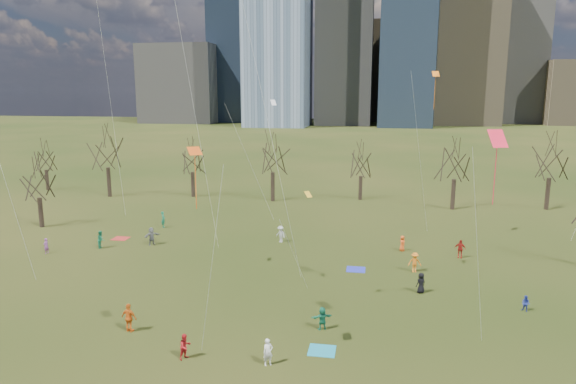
% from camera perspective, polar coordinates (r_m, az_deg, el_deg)
% --- Properties ---
extents(ground, '(500.00, 500.00, 0.00)m').
position_cam_1_polar(ground, '(33.12, -3.68, -16.08)').
color(ground, black).
rests_on(ground, ground).
extents(downtown_skyline, '(212.50, 78.00, 118.00)m').
position_cam_1_polar(downtown_skyline, '(240.59, 7.84, 16.83)').
color(downtown_skyline, slate).
rests_on(downtown_skyline, ground).
extents(bare_tree_row, '(113.04, 29.80, 9.50)m').
position_cam_1_polar(bare_tree_row, '(66.80, 3.62, 3.42)').
color(bare_tree_row, black).
rests_on(bare_tree_row, ground).
extents(blanket_teal, '(1.60, 1.50, 0.03)m').
position_cam_1_polar(blanket_teal, '(31.92, 3.79, -17.17)').
color(blanket_teal, teal).
rests_on(blanket_teal, ground).
extents(blanket_navy, '(1.60, 1.50, 0.03)m').
position_cam_1_polar(blanket_navy, '(45.07, 7.55, -8.53)').
color(blanket_navy, '#2732BA').
rests_on(blanket_navy, ground).
extents(blanket_crimson, '(1.60, 1.50, 0.03)m').
position_cam_1_polar(blanket_crimson, '(56.39, -18.10, -4.94)').
color(blanket_crimson, '#AE2822').
rests_on(blanket_crimson, ground).
extents(person_1, '(0.68, 0.62, 1.56)m').
position_cam_1_polar(person_1, '(30.12, -2.24, -17.35)').
color(person_1, white).
rests_on(person_1, ground).
extents(person_2, '(0.88, 0.93, 1.52)m').
position_cam_1_polar(person_2, '(31.27, -11.35, -16.47)').
color(person_2, red).
rests_on(person_2, ground).
extents(person_4, '(1.18, 0.68, 1.89)m').
position_cam_1_polar(person_4, '(35.13, -17.24, -13.21)').
color(person_4, orange).
rests_on(person_4, ground).
extents(person_5, '(1.47, 1.02, 1.52)m').
position_cam_1_polar(person_5, '(34.07, 3.83, -13.83)').
color(person_5, '#1A7552').
rests_on(person_5, ground).
extents(person_6, '(0.93, 0.86, 1.59)m').
position_cam_1_polar(person_6, '(40.86, 14.55, -9.76)').
color(person_6, black).
rests_on(person_6, ground).
extents(person_7, '(0.44, 0.59, 1.49)m').
position_cam_1_polar(person_7, '(53.81, -25.29, -5.43)').
color(person_7, '#954B96').
rests_on(person_7, ground).
extents(person_8, '(0.71, 0.70, 1.16)m').
position_cam_1_polar(person_8, '(40.16, 24.90, -11.18)').
color(person_8, '#23329A').
rests_on(person_8, ground).
extents(person_9, '(1.28, 1.12, 1.72)m').
position_cam_1_polar(person_9, '(52.19, -0.83, -4.69)').
color(person_9, silver).
rests_on(person_9, ground).
extents(person_10, '(1.06, 0.57, 1.72)m').
position_cam_1_polar(person_10, '(50.04, 18.58, -6.00)').
color(person_10, '#AF1E19').
rests_on(person_10, ground).
extents(person_11, '(1.44, 1.64, 1.80)m').
position_cam_1_polar(person_11, '(53.08, -14.92, -4.76)').
color(person_11, slate).
rests_on(person_11, ground).
extents(person_12, '(0.74, 0.87, 1.52)m').
position_cam_1_polar(person_12, '(50.66, 12.58, -5.58)').
color(person_12, '#F4581B').
rests_on(person_12, ground).
extents(person_13, '(0.65, 0.78, 1.83)m').
position_cam_1_polar(person_13, '(59.42, -13.69, -2.98)').
color(person_13, '#19724E').
rests_on(person_13, ground).
extents(person_14, '(0.84, 0.98, 1.73)m').
position_cam_1_polar(person_14, '(53.56, -20.06, -4.96)').
color(person_14, '#19724C').
rests_on(person_14, ground).
extents(person_15, '(1.18, 0.76, 1.73)m').
position_cam_1_polar(person_15, '(45.14, 13.90, -7.60)').
color(person_15, orange).
rests_on(person_15, ground).
extents(kites_airborne, '(76.02, 36.90, 32.02)m').
position_cam_1_polar(kites_airborne, '(36.01, 4.38, 9.50)').
color(kites_airborne, '#DD5112').
rests_on(kites_airborne, ground).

